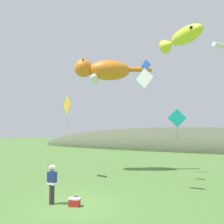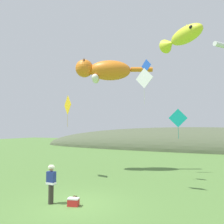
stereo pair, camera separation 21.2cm
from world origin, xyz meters
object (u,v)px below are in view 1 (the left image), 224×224
(kite_diamond_blue, at_px, (146,66))
(kite_diamond_teal, at_px, (177,118))
(kite_giant_cat, at_px, (104,70))
(kite_fish_windsock, at_px, (182,37))
(picnic_cooler, at_px, (74,202))
(kite_spool, at_px, (76,199))
(kite_diamond_gold, at_px, (67,105))
(festival_attendant, at_px, (52,183))
(kite_diamond_white, at_px, (144,79))

(kite_diamond_blue, bearing_deg, kite_diamond_teal, 72.58)
(kite_giant_cat, height_order, kite_fish_windsock, kite_giant_cat)
(kite_fish_windsock, bearing_deg, picnic_cooler, -130.79)
(kite_spool, relative_size, kite_giant_cat, 0.05)
(kite_diamond_blue, relative_size, kite_diamond_teal, 0.75)
(kite_diamond_gold, bearing_deg, kite_fish_windsock, -3.55)
(kite_diamond_teal, bearing_deg, festival_attendant, -109.22)
(kite_giant_cat, distance_m, kite_diamond_blue, 5.20)
(kite_spool, distance_m, kite_fish_windsock, 10.42)
(kite_diamond_white, bearing_deg, kite_diamond_blue, 105.90)
(festival_attendant, bearing_deg, kite_diamond_teal, 70.78)
(festival_attendant, height_order, kite_fish_windsock, kite_fish_windsock)
(kite_giant_cat, distance_m, kite_diamond_white, 7.45)
(kite_spool, relative_size, kite_diamond_teal, 0.11)
(kite_giant_cat, distance_m, kite_fish_windsock, 8.39)
(kite_spool, relative_size, picnic_cooler, 0.48)
(kite_fish_windsock, height_order, kite_diamond_blue, kite_fish_windsock)
(picnic_cooler, xyz_separation_m, kite_diamond_blue, (1.32, 6.43, 7.51))
(festival_attendant, height_order, kite_diamond_teal, kite_diamond_teal)
(kite_diamond_white, distance_m, kite_diamond_gold, 6.50)
(picnic_cooler, distance_m, kite_fish_windsock, 10.50)
(festival_attendant, distance_m, kite_giant_cat, 11.91)
(picnic_cooler, xyz_separation_m, kite_diamond_teal, (2.57, 10.40, 4.10))
(kite_diamond_blue, relative_size, kite_diamond_gold, 0.77)
(kite_diamond_white, height_order, kite_diamond_teal, kite_diamond_white)
(festival_attendant, distance_m, kite_fish_windsock, 10.49)
(festival_attendant, bearing_deg, kite_fish_windsock, 43.37)
(kite_diamond_gold, bearing_deg, kite_diamond_blue, 12.40)
(kite_spool, distance_m, kite_giant_cat, 12.01)
(kite_diamond_white, distance_m, kite_diamond_teal, 6.76)
(picnic_cooler, xyz_separation_m, kite_fish_windsock, (4.05, 4.69, 8.48))
(kite_diamond_teal, bearing_deg, kite_spool, -106.64)
(picnic_cooler, distance_m, kite_diamond_blue, 9.98)
(kite_fish_windsock, bearing_deg, kite_diamond_gold, 176.45)
(festival_attendant, height_order, kite_diamond_gold, kite_diamond_gold)
(picnic_cooler, bearing_deg, kite_diamond_blue, 78.38)
(kite_fish_windsock, relative_size, kite_diamond_teal, 1.30)
(picnic_cooler, bearing_deg, kite_diamond_gold, 129.26)
(kite_diamond_white, bearing_deg, festival_attendant, -126.96)
(kite_diamond_blue, distance_m, kite_diamond_teal, 5.39)
(festival_attendant, xyz_separation_m, picnic_cooler, (1.13, 0.20, -0.77))
(picnic_cooler, relative_size, kite_fish_windsock, 0.18)
(kite_diamond_teal, bearing_deg, kite_diamond_blue, -107.42)
(kite_spool, distance_m, picnic_cooler, 0.72)
(kite_diamond_gold, bearing_deg, picnic_cooler, -50.74)
(kite_spool, xyz_separation_m, kite_diamond_white, (2.37, 3.36, 6.20))
(kite_giant_cat, height_order, kite_diamond_gold, kite_giant_cat)
(festival_attendant, distance_m, kite_diamond_teal, 11.71)
(kite_spool, xyz_separation_m, kite_fish_windsock, (4.40, 4.07, 8.53))
(festival_attendant, relative_size, kite_diamond_teal, 0.75)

